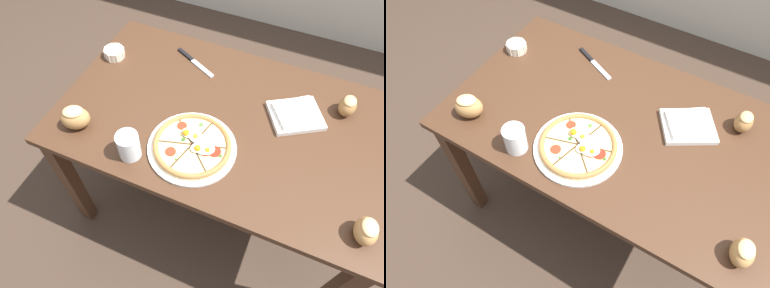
% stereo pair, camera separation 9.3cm
% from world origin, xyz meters
% --- Properties ---
extents(ground_plane, '(12.00, 12.00, 0.00)m').
position_xyz_m(ground_plane, '(0.00, 0.00, 0.00)').
color(ground_plane, '#3D2D23').
extents(dining_table, '(1.33, 0.81, 0.75)m').
position_xyz_m(dining_table, '(0.00, 0.00, 0.64)').
color(dining_table, '#422819').
rests_on(dining_table, ground_plane).
extents(pizza, '(0.33, 0.33, 0.06)m').
position_xyz_m(pizza, '(-0.06, -0.19, 0.77)').
color(pizza, white).
rests_on(pizza, dining_table).
extents(ramekin_bowl, '(0.10, 0.10, 0.04)m').
position_xyz_m(ramekin_bowl, '(-0.59, 0.14, 0.77)').
color(ramekin_bowl, silver).
rests_on(ramekin_bowl, dining_table).
extents(napkin_folded, '(0.26, 0.25, 0.04)m').
position_xyz_m(napkin_folded, '(0.25, 0.11, 0.76)').
color(napkin_folded, silver).
rests_on(napkin_folded, dining_table).
extents(bread_piece_near, '(0.08, 0.10, 0.08)m').
position_xyz_m(bread_piece_near, '(0.56, -0.28, 0.79)').
color(bread_piece_near, '#B27F47').
rests_on(bread_piece_near, dining_table).
extents(bread_piece_mid, '(0.07, 0.09, 0.08)m').
position_xyz_m(bread_piece_mid, '(0.43, 0.22, 0.79)').
color(bread_piece_mid, olive).
rests_on(bread_piece_mid, dining_table).
extents(bread_piece_far, '(0.13, 0.12, 0.10)m').
position_xyz_m(bread_piece_far, '(-0.51, -0.27, 0.80)').
color(bread_piece_far, '#B27F47').
rests_on(bread_piece_far, dining_table).
extents(knife_main, '(0.22, 0.12, 0.01)m').
position_xyz_m(knife_main, '(-0.24, 0.25, 0.75)').
color(knife_main, silver).
rests_on(knife_main, dining_table).
extents(water_glass, '(0.08, 0.08, 0.11)m').
position_xyz_m(water_glass, '(-0.26, -0.30, 0.80)').
color(water_glass, white).
rests_on(water_glass, dining_table).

